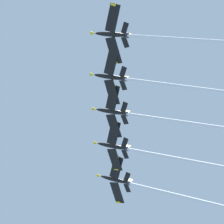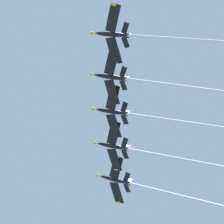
# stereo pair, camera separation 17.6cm
# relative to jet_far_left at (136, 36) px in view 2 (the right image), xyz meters

# --- Properties ---
(jet_far_left) EXTENTS (19.91, 44.31, 24.53)m
(jet_far_left) POSITION_rel_jet_far_left_xyz_m (0.00, 0.00, 0.00)
(jet_far_left) COLOR black
(jet_inner_left) EXTENTS (19.86, 47.53, 26.38)m
(jet_inner_left) POSITION_rel_jet_far_left_xyz_m (14.53, 0.73, -0.95)
(jet_inner_left) COLOR black
(jet_centre) EXTENTS (19.93, 42.62, 22.98)m
(jet_centre) POSITION_rel_jet_far_left_xyz_m (26.44, 4.44, 0.48)
(jet_centre) COLOR black
(jet_inner_right) EXTENTS (19.92, 42.77, 23.19)m
(jet_inner_right) POSITION_rel_jet_far_left_xyz_m (39.69, 6.12, 0.58)
(jet_inner_right) COLOR black
(jet_far_right) EXTENTS (19.87, 45.95, 25.62)m
(jet_far_right) POSITION_rel_jet_far_left_xyz_m (53.56, 6.80, 0.04)
(jet_far_right) COLOR black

